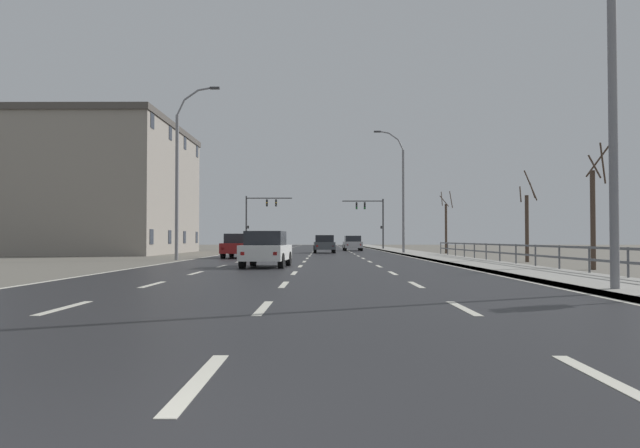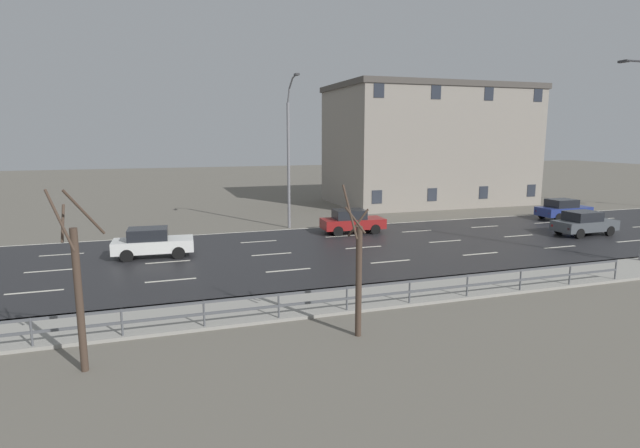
% 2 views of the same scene
% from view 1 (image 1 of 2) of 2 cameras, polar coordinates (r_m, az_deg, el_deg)
% --- Properties ---
extents(ground_plane, '(160.00, 160.00, 0.12)m').
position_cam_1_polar(ground_plane, '(51.19, -0.79, -2.88)').
color(ground_plane, '#666056').
extents(road_asphalt_strip, '(14.00, 120.00, 0.03)m').
position_cam_1_polar(road_asphalt_strip, '(63.17, -0.56, -2.54)').
color(road_asphalt_strip, '#232326').
rests_on(road_asphalt_strip, ground).
extents(sidewalk_right, '(3.00, 120.00, 0.12)m').
position_cam_1_polar(sidewalk_right, '(63.60, 7.06, -2.48)').
color(sidewalk_right, gray).
rests_on(sidewalk_right, ground).
extents(guardrail, '(0.07, 35.62, 1.00)m').
position_cam_1_polar(guardrail, '(28.96, 18.08, -2.41)').
color(guardrail, '#515459').
rests_on(guardrail, ground).
extents(street_lamp_foreground, '(2.64, 0.24, 10.79)m').
position_cam_1_polar(street_lamp_foreground, '(15.51, 25.38, 13.78)').
color(street_lamp_foreground, slate).
rests_on(street_lamp_foreground, ground).
extents(street_lamp_midground, '(2.52, 0.24, 10.23)m').
position_cam_1_polar(street_lamp_midground, '(50.14, 7.71, 2.89)').
color(street_lamp_midground, slate).
rests_on(street_lamp_midground, ground).
extents(street_lamp_left_bank, '(2.59, 0.24, 10.24)m').
position_cam_1_polar(street_lamp_left_bank, '(36.39, -13.14, 4.55)').
color(street_lamp_left_bank, slate).
rests_on(street_lamp_left_bank, ground).
extents(traffic_signal_right, '(4.83, 0.36, 5.90)m').
position_cam_1_polar(traffic_signal_right, '(70.08, 5.04, 0.88)').
color(traffic_signal_right, '#38383A').
rests_on(traffic_signal_right, ground).
extents(traffic_signal_left, '(5.35, 0.36, 6.18)m').
position_cam_1_polar(traffic_signal_left, '(69.39, -5.93, 1.07)').
color(traffic_signal_left, '#38383A').
rests_on(traffic_signal_left, ground).
extents(car_near_left, '(2.02, 4.19, 1.57)m').
position_cam_1_polar(car_near_left, '(38.99, -7.62, -2.05)').
color(car_near_left, maroon).
rests_on(car_near_left, ground).
extents(car_far_left, '(1.95, 4.16, 1.57)m').
position_cam_1_polar(car_far_left, '(52.55, 0.40, -1.90)').
color(car_far_left, '#474C51').
rests_on(car_far_left, ground).
extents(car_near_right, '(1.88, 4.12, 1.57)m').
position_cam_1_polar(car_near_right, '(56.36, -5.17, -1.86)').
color(car_near_right, navy).
rests_on(car_near_right, ground).
extents(car_distant, '(2.02, 4.19, 1.57)m').
position_cam_1_polar(car_distant, '(26.16, -5.11, -2.37)').
color(car_distant, silver).
rests_on(car_distant, ground).
extents(car_far_right, '(1.95, 4.16, 1.57)m').
position_cam_1_polar(car_far_right, '(62.20, 3.10, -1.83)').
color(car_far_right, '#B7B7BC').
rests_on(car_far_right, ground).
extents(brick_building, '(10.84, 18.25, 10.99)m').
position_cam_1_polar(brick_building, '(54.64, -18.77, 3.12)').
color(brick_building, gray).
rests_on(brick_building, ground).
extents(bare_tree_near, '(1.02, 1.37, 5.08)m').
position_cam_1_polar(bare_tree_near, '(26.49, 24.51, 0.93)').
color(bare_tree_near, '#423328').
rests_on(bare_tree_near, ground).
extents(bare_tree_mid, '(0.90, 0.92, 4.88)m').
position_cam_1_polar(bare_tree_mid, '(34.00, 19.03, -0.01)').
color(bare_tree_mid, '#423328').
rests_on(bare_tree_mid, ground).
extents(bare_tree_far, '(1.21, 1.05, 5.33)m').
position_cam_1_polar(bare_tree_far, '(52.62, 11.86, -0.14)').
color(bare_tree_far, '#423328').
rests_on(bare_tree_far, ground).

